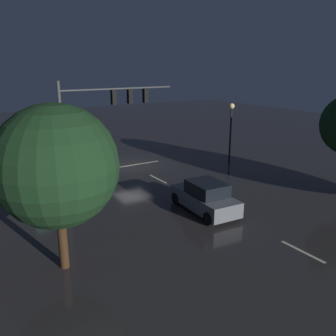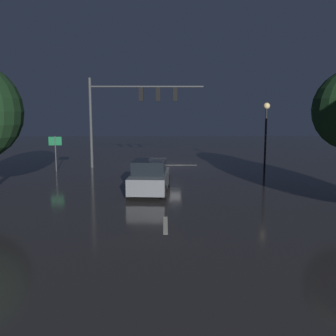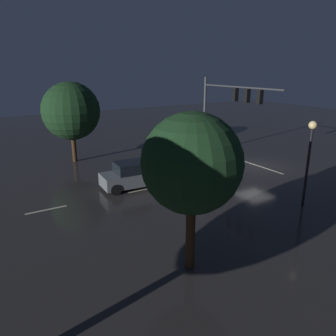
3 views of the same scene
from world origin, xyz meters
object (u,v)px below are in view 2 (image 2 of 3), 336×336
object	(u,v)px
traffic_signal_assembly	(132,103)
route_sign	(55,146)
car_approaching	(150,177)
street_lamp_left_kerb	(266,124)

from	to	relation	value
traffic_signal_assembly	route_sign	world-z (taller)	traffic_signal_assembly
car_approaching	street_lamp_left_kerb	bearing A→B (deg)	-138.83
traffic_signal_assembly	route_sign	distance (m)	6.35
car_approaching	traffic_signal_assembly	bearing A→B (deg)	-79.82
car_approaching	street_lamp_left_kerb	world-z (taller)	street_lamp_left_kerb
street_lamp_left_kerb	route_sign	world-z (taller)	street_lamp_left_kerb
route_sign	street_lamp_left_kerb	bearing A→B (deg)	177.71
car_approaching	route_sign	xyz separation A→B (m)	(6.91, -7.33, 1.00)
street_lamp_left_kerb	traffic_signal_assembly	bearing A→B (deg)	-14.95
traffic_signal_assembly	street_lamp_left_kerb	size ratio (longest dim) A/B	1.78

